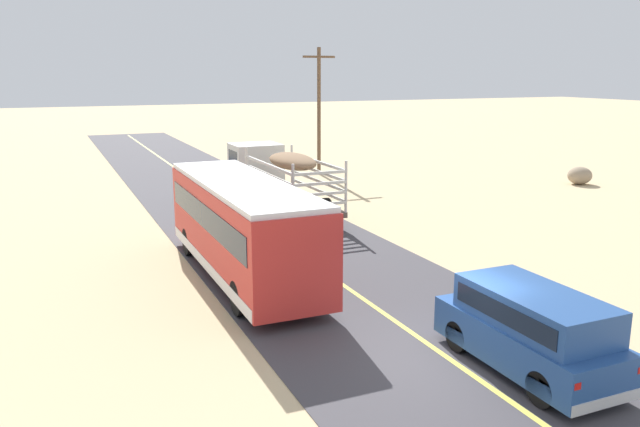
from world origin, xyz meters
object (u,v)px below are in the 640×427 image
Objects in this scene: livestock_truck at (269,171)px; power_pole_mid at (319,107)px; bus at (242,226)px; suv_near at (531,327)px; boulder_mid_field at (580,176)px.

power_pole_mid is at bearing 52.58° from livestock_truck.
bus is at bearing -120.21° from power_pole_mid.
suv_near is 29.03m from power_pole_mid.
bus is (-3.93, 9.14, 0.66)m from suv_near.
boulder_mid_field is at bearing 42.16° from suv_near.
bus is at bearing 113.26° from suv_near.
livestock_truck is 10.81m from power_pole_mid.
power_pole_mid reaches higher than livestock_truck.
power_pole_mid is at bearing 59.79° from bus.
bus is 6.77× the size of boulder_mid_field.
livestock_truck is 0.97× the size of bus.
power_pole_mid is 5.54× the size of boulder_mid_field.
suv_near is at bearing -66.74° from bus.
livestock_truck is at bearing 88.09° from suv_near.
power_pole_mid is (7.03, 27.97, 3.30)m from suv_near.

